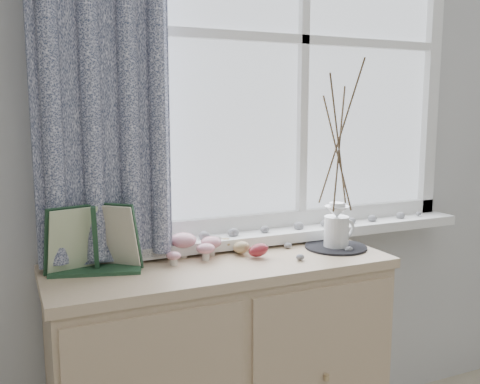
{
  "coord_description": "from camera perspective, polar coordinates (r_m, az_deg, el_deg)",
  "views": [
    {
      "loc": [
        -0.83,
        0.08,
        1.38
      ],
      "look_at": [
        -0.1,
        1.7,
        1.1
      ],
      "focal_mm": 40.0,
      "sensor_mm": 36.0,
      "label": 1
    }
  ],
  "objects": [
    {
      "name": "twig_pitcher",
      "position": [
        2.02,
        10.51,
        5.39
      ],
      "size": [
        0.31,
        0.31,
        0.72
      ],
      "rotation": [
        0.0,
        0.0,
        0.26
      ],
      "color": "white",
      "rests_on": "crocheted_doily"
    },
    {
      "name": "wooden_eggs",
      "position": [
        1.96,
        0.1,
        -5.9
      ],
      "size": [
        0.14,
        0.18,
        0.07
      ],
      "color": "tan",
      "rests_on": "sideboard"
    },
    {
      "name": "sideboard_pebbles",
      "position": [
        2.01,
        6.17,
        -6.13
      ],
      "size": [
        0.33,
        0.23,
        0.02
      ],
      "color": "gray",
      "rests_on": "sideboard"
    },
    {
      "name": "botanical_book",
      "position": [
        1.76,
        -15.1,
        -4.91
      ],
      "size": [
        0.36,
        0.21,
        0.23
      ],
      "primitive_type": null,
      "rotation": [
        0.0,
        0.0,
        -0.26
      ],
      "color": "#204229",
      "rests_on": "sideboard"
    },
    {
      "name": "toadstool_cluster",
      "position": [
        1.92,
        -5.0,
        -5.57
      ],
      "size": [
        0.22,
        0.15,
        0.09
      ],
      "color": "beige",
      "rests_on": "sideboard"
    },
    {
      "name": "songbird_figurine",
      "position": [
        1.98,
        -3.17,
        -5.71
      ],
      "size": [
        0.13,
        0.09,
        0.06
      ],
      "primitive_type": null,
      "rotation": [
        0.0,
        0.0,
        0.34
      ],
      "color": "white",
      "rests_on": "sideboard"
    },
    {
      "name": "crocheted_doily",
      "position": [
        2.09,
        10.19,
        -5.8
      ],
      "size": [
        0.24,
        0.24,
        0.01
      ],
      "primitive_type": "cylinder",
      "color": "black",
      "rests_on": "sideboard"
    },
    {
      "name": "sideboard",
      "position": [
        2.04,
        -1.9,
        -18.98
      ],
      "size": [
        1.2,
        0.45,
        0.85
      ],
      "color": "#CAA98D",
      "rests_on": "ground"
    }
  ]
}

